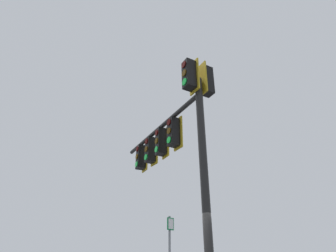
{
  "coord_description": "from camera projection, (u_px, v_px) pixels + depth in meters",
  "views": [
    {
      "loc": [
        -5.52,
        -2.22,
        1.46
      ],
      "look_at": [
        1.67,
        0.57,
        5.46
      ],
      "focal_mm": 29.04,
      "sensor_mm": 36.0,
      "label": 1
    }
  ],
  "objects": [
    {
      "name": "signal_mast_assembly",
      "position": [
        174.0,
        139.0,
        8.12
      ],
      "size": [
        3.61,
        4.18,
        6.71
      ],
      "color": "black",
      "rests_on": "ground"
    }
  ]
}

